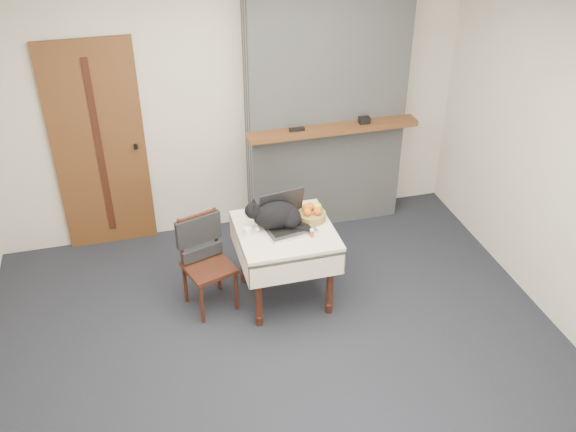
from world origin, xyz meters
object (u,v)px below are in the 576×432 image
(fruit_basket, at_px, (312,214))
(laptop, at_px, (286,219))
(door, at_px, (99,148))
(cat, at_px, (277,216))
(side_table, at_px, (285,240))
(cream_jar, at_px, (247,232))
(chair, at_px, (203,249))
(pill_bottle, at_px, (312,233))

(fruit_basket, bearing_deg, laptop, -168.62)
(door, height_order, laptop, door)
(fruit_basket, bearing_deg, cat, -171.04)
(side_table, xyz_separation_m, laptop, (0.02, 0.04, 0.19))
(cat, bearing_deg, side_table, -21.35)
(laptop, bearing_deg, side_table, -124.99)
(laptop, distance_m, cream_jar, 0.34)
(door, bearing_deg, laptop, -41.11)
(cream_jar, height_order, fruit_basket, fruit_basket)
(cat, xyz_separation_m, cream_jar, (-0.26, -0.06, -0.08))
(side_table, height_order, cat, cat)
(cat, bearing_deg, laptop, 10.83)
(chair, bearing_deg, cat, -26.17)
(laptop, height_order, cat, laptop)
(side_table, xyz_separation_m, fruit_basket, (0.25, 0.08, 0.17))
(door, relative_size, cream_jar, 27.14)
(pill_bottle, height_order, chair, chair)
(fruit_basket, height_order, chair, chair)
(cat, relative_size, pill_bottle, 7.45)
(cream_jar, bearing_deg, chair, 156.63)
(door, relative_size, side_table, 2.56)
(laptop, bearing_deg, cat, 172.09)
(pill_bottle, distance_m, chair, 0.91)
(laptop, relative_size, fruit_basket, 1.88)
(cream_jar, distance_m, chair, 0.43)
(side_table, bearing_deg, door, 137.70)
(cat, distance_m, fruit_basket, 0.32)
(laptop, bearing_deg, fruit_basket, 2.07)
(door, bearing_deg, cat, -42.73)
(door, height_order, chair, door)
(side_table, relative_size, pill_bottle, 10.99)
(laptop, bearing_deg, door, 129.58)
(door, xyz_separation_m, fruit_basket, (1.65, -1.19, -0.25))
(door, distance_m, side_table, 1.94)
(side_table, height_order, cream_jar, cream_jar)
(side_table, distance_m, laptop, 0.19)
(cat, height_order, pill_bottle, cat)
(pill_bottle, bearing_deg, chair, 160.79)
(chair, bearing_deg, laptop, -25.06)
(cat, distance_m, chair, 0.67)
(door, bearing_deg, side_table, -42.30)
(door, xyz_separation_m, cat, (1.34, -1.24, -0.19))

